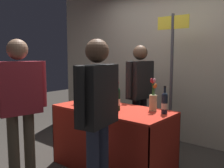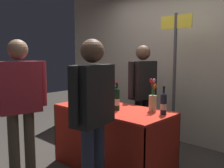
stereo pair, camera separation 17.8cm
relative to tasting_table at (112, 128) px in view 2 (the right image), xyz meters
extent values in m
plane|color=#38332D|center=(0.00, 0.00, -0.53)|extent=(12.00, 12.00, 0.00)
cube|color=#B2A893|center=(0.00, 1.56, 0.88)|extent=(5.17, 0.12, 2.83)
cube|color=red|center=(0.00, 0.00, 0.24)|extent=(1.49, 0.69, 0.02)
cube|color=#A32519|center=(0.00, -0.34, -0.15)|extent=(1.49, 0.01, 0.76)
cube|color=#A32519|center=(0.00, 0.34, -0.15)|extent=(1.49, 0.01, 0.76)
cube|color=#A32519|center=(-0.74, 0.00, -0.15)|extent=(0.01, 0.69, 0.76)
cube|color=#A32519|center=(0.74, 0.00, -0.15)|extent=(0.01, 0.69, 0.76)
cylinder|color=#38230F|center=(-0.12, 0.11, 0.36)|extent=(0.07, 0.07, 0.22)
sphere|color=#38230F|center=(-0.12, 0.11, 0.47)|extent=(0.07, 0.07, 0.07)
cylinder|color=#38230F|center=(-0.12, 0.11, 0.52)|extent=(0.03, 0.03, 0.09)
cylinder|color=black|center=(-0.12, 0.11, 0.57)|extent=(0.03, 0.03, 0.02)
cylinder|color=beige|center=(-0.12, 0.11, 0.34)|extent=(0.07, 0.07, 0.07)
cylinder|color=#38230F|center=(-0.37, -0.10, 0.37)|extent=(0.07, 0.07, 0.23)
sphere|color=#38230F|center=(-0.37, -0.10, 0.49)|extent=(0.07, 0.07, 0.07)
cylinder|color=#38230F|center=(-0.37, -0.10, 0.53)|extent=(0.03, 0.03, 0.08)
cylinder|color=black|center=(-0.37, -0.10, 0.58)|extent=(0.03, 0.03, 0.02)
cylinder|color=beige|center=(-0.37, -0.10, 0.35)|extent=(0.07, 0.07, 0.07)
cylinder|color=#192333|center=(-0.02, 0.06, 0.37)|extent=(0.08, 0.08, 0.24)
sphere|color=#192333|center=(-0.02, 0.06, 0.49)|extent=(0.08, 0.08, 0.08)
cylinder|color=#192333|center=(-0.02, 0.06, 0.53)|extent=(0.03, 0.03, 0.08)
cylinder|color=maroon|center=(-0.02, 0.06, 0.58)|extent=(0.04, 0.04, 0.02)
cylinder|color=beige|center=(-0.02, 0.06, 0.35)|extent=(0.08, 0.08, 0.08)
cylinder|color=#192333|center=(0.63, 0.15, 0.35)|extent=(0.07, 0.07, 0.21)
sphere|color=#192333|center=(0.63, 0.15, 0.46)|extent=(0.07, 0.07, 0.07)
cylinder|color=#192333|center=(0.63, 0.15, 0.50)|extent=(0.02, 0.02, 0.09)
cylinder|color=black|center=(0.63, 0.15, 0.56)|extent=(0.03, 0.03, 0.02)
cylinder|color=beige|center=(0.63, 0.15, 0.34)|extent=(0.07, 0.07, 0.07)
cylinder|color=black|center=(0.08, -0.23, 0.38)|extent=(0.07, 0.07, 0.26)
sphere|color=black|center=(0.08, -0.23, 0.51)|extent=(0.06, 0.06, 0.06)
cylinder|color=black|center=(0.08, -0.23, 0.56)|extent=(0.03, 0.03, 0.09)
cylinder|color=#B7932D|center=(0.08, -0.23, 0.61)|extent=(0.03, 0.03, 0.02)
cylinder|color=beige|center=(0.08, -0.23, 0.36)|extent=(0.07, 0.07, 0.08)
cylinder|color=black|center=(-0.11, -0.17, 0.36)|extent=(0.06, 0.06, 0.21)
sphere|color=black|center=(-0.11, -0.17, 0.46)|extent=(0.06, 0.06, 0.06)
cylinder|color=black|center=(-0.11, -0.17, 0.50)|extent=(0.03, 0.03, 0.07)
cylinder|color=maroon|center=(-0.11, -0.17, 0.54)|extent=(0.03, 0.03, 0.02)
cylinder|color=beige|center=(-0.11, -0.17, 0.34)|extent=(0.07, 0.07, 0.07)
cylinder|color=#38230F|center=(-0.28, -0.02, 0.38)|extent=(0.07, 0.07, 0.25)
sphere|color=#38230F|center=(-0.28, -0.02, 0.50)|extent=(0.07, 0.07, 0.07)
cylinder|color=#38230F|center=(-0.28, -0.02, 0.54)|extent=(0.03, 0.03, 0.07)
cylinder|color=maroon|center=(-0.28, -0.02, 0.58)|extent=(0.03, 0.03, 0.02)
cylinder|color=beige|center=(-0.28, -0.02, 0.36)|extent=(0.07, 0.07, 0.08)
cylinder|color=black|center=(-0.34, -0.19, 0.38)|extent=(0.08, 0.08, 0.25)
sphere|color=black|center=(-0.34, -0.19, 0.50)|extent=(0.08, 0.08, 0.08)
cylinder|color=black|center=(-0.34, -0.19, 0.54)|extent=(0.03, 0.03, 0.07)
cylinder|color=#B7932D|center=(-0.34, -0.19, 0.58)|extent=(0.04, 0.04, 0.02)
cylinder|color=beige|center=(-0.34, -0.19, 0.36)|extent=(0.08, 0.08, 0.08)
cylinder|color=black|center=(0.13, -0.05, 0.37)|extent=(0.06, 0.06, 0.24)
sphere|color=black|center=(0.13, -0.05, 0.49)|extent=(0.06, 0.06, 0.06)
cylinder|color=black|center=(0.13, -0.05, 0.53)|extent=(0.03, 0.03, 0.08)
cylinder|color=maroon|center=(0.13, -0.05, 0.58)|extent=(0.03, 0.03, 0.02)
cylinder|color=beige|center=(0.13, -0.05, 0.35)|extent=(0.07, 0.07, 0.08)
cylinder|color=silver|center=(-0.53, -0.12, 0.25)|extent=(0.07, 0.07, 0.00)
cylinder|color=silver|center=(-0.53, -0.12, 0.29)|extent=(0.01, 0.01, 0.07)
cone|color=silver|center=(-0.53, -0.12, 0.35)|extent=(0.07, 0.07, 0.06)
cylinder|color=#590C19|center=(-0.53, -0.12, 0.33)|extent=(0.04, 0.04, 0.01)
cylinder|color=tan|center=(0.46, 0.20, 0.34)|extent=(0.09, 0.09, 0.19)
cylinder|color=#38722D|center=(0.46, 0.20, 0.48)|extent=(0.03, 0.04, 0.26)
ellipsoid|color=red|center=(0.44, 0.19, 0.61)|extent=(0.03, 0.03, 0.05)
cylinder|color=#38722D|center=(0.47, 0.19, 0.48)|extent=(0.01, 0.04, 0.26)
ellipsoid|color=pink|center=(0.47, 0.21, 0.61)|extent=(0.03, 0.03, 0.05)
cylinder|color=#38722D|center=(0.46, 0.19, 0.47)|extent=(0.03, 0.04, 0.25)
ellipsoid|color=red|center=(0.45, 0.21, 0.59)|extent=(0.03, 0.03, 0.05)
cylinder|color=#38722D|center=(0.47, 0.21, 0.45)|extent=(0.02, 0.04, 0.20)
ellipsoid|color=#E05B1E|center=(0.47, 0.23, 0.55)|extent=(0.03, 0.03, 0.05)
cylinder|color=#38722D|center=(0.46, 0.20, 0.44)|extent=(0.03, 0.03, 0.19)
ellipsoid|color=#E05B1E|center=(0.47, 0.21, 0.54)|extent=(0.03, 0.03, 0.05)
cylinder|color=black|center=(-0.10, 0.86, -0.14)|extent=(0.12, 0.12, 0.79)
cylinder|color=black|center=(-0.11, 0.70, -0.14)|extent=(0.12, 0.12, 0.79)
cube|color=black|center=(-0.11, 0.78, 0.53)|extent=(0.25, 0.42, 0.56)
sphere|color=brown|center=(-0.11, 0.78, 0.94)|extent=(0.22, 0.22, 0.22)
cylinder|color=black|center=(-0.08, 1.03, 0.55)|extent=(0.08, 0.08, 0.51)
cylinder|color=black|center=(-0.13, 0.54, 0.55)|extent=(0.08, 0.08, 0.51)
cylinder|color=#2D3347|center=(0.39, -0.74, -0.14)|extent=(0.12, 0.12, 0.79)
cylinder|color=#2D3347|center=(0.35, -0.58, -0.14)|extent=(0.12, 0.12, 0.79)
cube|color=black|center=(0.37, -0.66, 0.54)|extent=(0.29, 0.47, 0.56)
sphere|color=brown|center=(0.37, -0.66, 0.94)|extent=(0.22, 0.22, 0.22)
cylinder|color=black|center=(0.42, -0.92, 0.56)|extent=(0.08, 0.08, 0.52)
cylinder|color=black|center=(0.32, -0.40, 0.56)|extent=(0.08, 0.08, 0.52)
cylinder|color=#4C4233|center=(-0.56, -1.00, -0.13)|extent=(0.12, 0.12, 0.80)
cylinder|color=#4C4233|center=(-0.53, -0.83, -0.13)|extent=(0.12, 0.12, 0.80)
cube|color=maroon|center=(-0.55, -0.91, 0.55)|extent=(0.30, 0.48, 0.57)
sphere|color=#8C664C|center=(-0.55, -0.91, 0.96)|extent=(0.22, 0.22, 0.22)
cylinder|color=maroon|center=(-0.49, -0.65, 0.57)|extent=(0.08, 0.08, 0.52)
cylinder|color=#47474C|center=(0.32, 0.95, 0.47)|extent=(0.04, 0.04, 2.01)
cube|color=yellow|center=(0.32, 0.95, 1.35)|extent=(0.47, 0.02, 0.18)
camera|label=1|loc=(1.91, -2.31, 0.91)|focal=39.61mm
camera|label=2|loc=(2.04, -2.19, 0.91)|focal=39.61mm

